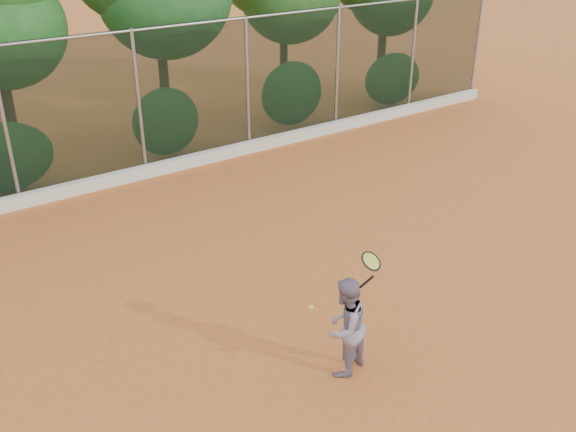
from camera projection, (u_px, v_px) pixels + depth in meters
ground at (323, 305)px, 10.66m from camera, size 80.00×80.00×0.00m
concrete_curb at (149, 171)px, 15.57m from camera, size 24.00×0.20×0.30m
tennis_player at (345, 327)px, 8.85m from camera, size 0.87×0.76×1.50m
chainlink_fence at (139, 100)px, 14.95m from camera, size 24.09×0.09×3.50m
tennis_racket at (371, 264)px, 8.44m from camera, size 0.37×0.34×0.59m
tennis_ball_in_flight at (311, 307)px, 7.94m from camera, size 0.06×0.06×0.06m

